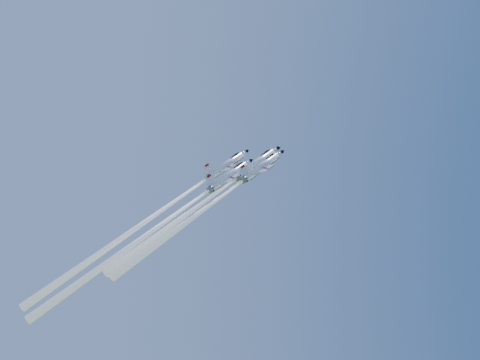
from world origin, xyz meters
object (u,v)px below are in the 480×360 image
object	(u,v)px
jet_lead	(209,198)
jet_right	(213,202)
jet_slot	(163,223)
jet_left	(158,213)

from	to	relation	value
jet_lead	jet_right	distance (m)	7.18
jet_right	jet_slot	distance (m)	11.38
jet_left	jet_slot	bearing A→B (deg)	-17.50
jet_left	jet_right	world-z (taller)	jet_left
jet_lead	jet_left	world-z (taller)	jet_lead
jet_lead	jet_right	world-z (taller)	jet_lead
jet_slot	jet_right	bearing A→B (deg)	69.54
jet_lead	jet_right	size ratio (longest dim) A/B	1.07
jet_left	jet_slot	distance (m)	7.13
jet_slot	jet_left	bearing A→B (deg)	162.50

